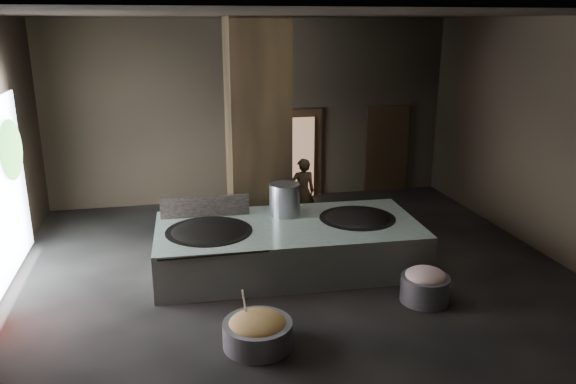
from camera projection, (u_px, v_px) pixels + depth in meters
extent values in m
cube|color=black|center=(292.00, 271.00, 10.42)|extent=(10.00, 9.00, 0.10)
cube|color=black|center=(293.00, 11.00, 9.09)|extent=(10.00, 9.00, 0.10)
cube|color=black|center=(252.00, 111.00, 14.01)|extent=(10.00, 0.10, 4.50)
cube|color=black|center=(395.00, 248.00, 5.50)|extent=(10.00, 0.10, 4.50)
cube|color=black|center=(548.00, 138.00, 10.80)|extent=(0.10, 9.00, 4.50)
cube|color=black|center=(257.00, 131.00, 11.47)|extent=(1.20, 1.20, 4.50)
cube|color=#A3B5A5|center=(288.00, 245.00, 10.39)|extent=(4.88, 2.48, 0.83)
cube|color=black|center=(288.00, 225.00, 10.28)|extent=(4.69, 2.25, 0.03)
ellipsoid|color=black|center=(209.00, 236.00, 9.95)|extent=(1.51, 1.51, 0.42)
cylinder|color=black|center=(209.00, 232.00, 9.93)|extent=(1.54, 1.54, 0.05)
ellipsoid|color=black|center=(357.00, 222.00, 10.62)|extent=(1.41, 1.41, 0.40)
cylinder|color=black|center=(357.00, 219.00, 10.60)|extent=(1.44, 1.44, 0.05)
cylinder|color=#AEB1B6|center=(285.00, 200.00, 10.71)|extent=(0.58, 0.58, 0.63)
cube|color=black|center=(205.00, 207.00, 10.62)|extent=(1.67, 0.13, 0.42)
imported|color=brown|center=(303.00, 192.00, 12.47)|extent=(0.57, 0.38, 1.53)
cylinder|color=gray|center=(258.00, 334.00, 7.87)|extent=(1.11, 1.11, 0.36)
ellipsoid|color=#989A4A|center=(257.00, 323.00, 7.82)|extent=(0.81, 0.81, 0.25)
cylinder|color=#AEB1B6|center=(245.00, 306.00, 7.87)|extent=(0.14, 0.38, 0.70)
cylinder|color=gray|center=(425.00, 289.00, 9.14)|extent=(0.98, 0.98, 0.43)
ellipsoid|color=tan|center=(426.00, 276.00, 9.07)|extent=(0.66, 0.66, 0.25)
cube|color=black|center=(299.00, 155.00, 14.50)|extent=(1.18, 0.08, 2.38)
cube|color=#8C6647|center=(297.00, 158.00, 14.41)|extent=(0.88, 0.04, 2.07)
cube|color=black|center=(386.00, 151.00, 14.99)|extent=(1.18, 0.08, 2.38)
cube|color=#8C6647|center=(391.00, 152.00, 15.07)|extent=(0.84, 0.04, 1.99)
ellipsoid|color=#194714|center=(11.00, 150.00, 9.99)|extent=(0.28, 1.10, 1.10)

